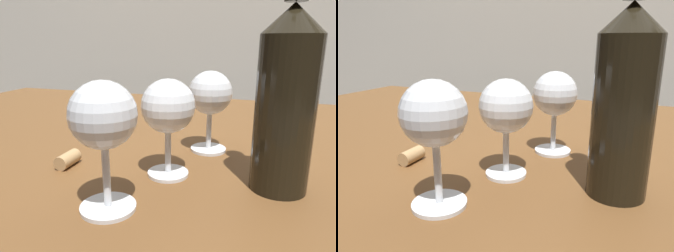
{
  "view_description": "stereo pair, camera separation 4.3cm",
  "coord_description": "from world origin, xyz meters",
  "views": [
    {
      "loc": [
        0.23,
        -0.59,
        0.9
      ],
      "look_at": [
        0.11,
        -0.2,
        0.78
      ],
      "focal_mm": 32.93,
      "sensor_mm": 36.0,
      "label": 1
    },
    {
      "loc": [
        0.27,
        -0.58,
        0.9
      ],
      "look_at": [
        0.11,
        -0.2,
        0.78
      ],
      "focal_mm": 32.93,
      "sensor_mm": 36.0,
      "label": 2
    }
  ],
  "objects": [
    {
      "name": "wine_glass_port",
      "position": [
        0.15,
        -0.08,
        0.8
      ],
      "size": [
        0.07,
        0.07,
        0.14
      ],
      "color": "white",
      "rests_on": "dining_table"
    },
    {
      "name": "wine_glass_amber",
      "position": [
        0.07,
        -0.31,
        0.81
      ],
      "size": [
        0.08,
        0.08,
        0.15
      ],
      "color": "white",
      "rests_on": "dining_table"
    },
    {
      "name": "cork",
      "position": [
        -0.05,
        -0.21,
        0.72
      ],
      "size": [
        0.02,
        0.04,
        0.02
      ],
      "primitive_type": "cylinder",
      "rotation": [
        1.57,
        0.0,
        0.0
      ],
      "color": "tan",
      "rests_on": "dining_table"
    },
    {
      "name": "wine_glass_chardonnay",
      "position": [
        0.11,
        -0.2,
        0.8
      ],
      "size": [
        0.08,
        0.08,
        0.14
      ],
      "color": "white",
      "rests_on": "dining_table"
    },
    {
      "name": "wine_bottle",
      "position": [
        0.26,
        -0.19,
        0.83
      ],
      "size": [
        0.07,
        0.07,
        0.31
      ],
      "color": "black",
      "rests_on": "dining_table"
    },
    {
      "name": "dining_table",
      "position": [
        0.0,
        0.0,
        0.62
      ],
      "size": [
        1.41,
        0.87,
        0.7
      ],
      "color": "brown",
      "rests_on": "ground_plane"
    }
  ]
}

